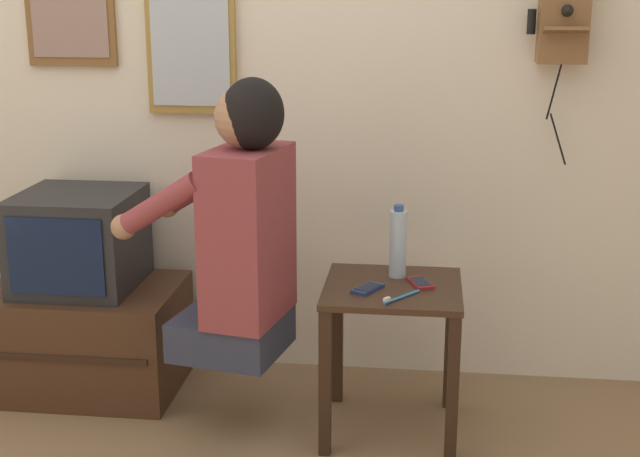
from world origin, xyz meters
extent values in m
cube|color=silver|center=(0.00, 1.08, 1.27)|extent=(6.80, 0.05, 2.55)
cube|color=#382316|center=(0.54, 0.53, 0.54)|extent=(0.47, 0.46, 0.02)
cube|color=black|center=(0.33, 0.33, 0.26)|extent=(0.04, 0.04, 0.53)
cube|color=black|center=(0.75, 0.33, 0.26)|extent=(0.04, 0.04, 0.53)
cube|color=black|center=(0.33, 0.74, 0.26)|extent=(0.04, 0.04, 0.53)
cube|color=black|center=(0.75, 0.74, 0.26)|extent=(0.04, 0.04, 0.53)
cube|color=#2D3347|center=(-0.03, 0.50, 0.36)|extent=(0.42, 0.41, 0.14)
cube|color=brown|center=(0.04, 0.48, 0.73)|extent=(0.29, 0.40, 0.60)
sphere|color=#A37556|center=(0.04, 0.48, 1.13)|extent=(0.21, 0.21, 0.21)
ellipsoid|color=black|center=(0.07, 0.48, 1.15)|extent=(0.25, 0.26, 0.24)
cylinder|color=brown|center=(-0.23, 0.38, 0.85)|extent=(0.33, 0.14, 0.24)
cylinder|color=brown|center=(-0.17, 0.69, 0.85)|extent=(0.33, 0.14, 0.24)
sphere|color=#A37556|center=(-0.37, 0.41, 0.76)|extent=(0.09, 0.09, 0.09)
sphere|color=#A37556|center=(-0.31, 0.71, 0.76)|extent=(0.09, 0.09, 0.09)
cube|color=#422819|center=(-0.68, 0.75, 0.21)|extent=(0.75, 0.52, 0.42)
cube|color=black|center=(-0.68, 0.49, 0.23)|extent=(0.67, 0.01, 0.02)
cube|color=#232326|center=(-0.68, 0.77, 0.60)|extent=(0.44, 0.45, 0.37)
cube|color=#0C1938|center=(-0.68, 0.54, 0.60)|extent=(0.36, 0.01, 0.29)
cube|color=brown|center=(1.12, 1.00, 1.44)|extent=(0.18, 0.11, 0.33)
cube|color=brown|center=(1.12, 0.92, 1.40)|extent=(0.16, 0.07, 0.03)
cone|color=black|center=(1.12, 0.90, 1.47)|extent=(0.04, 0.05, 0.04)
cylinder|color=black|center=(1.01, 1.00, 1.43)|extent=(0.03, 0.03, 0.09)
cylinder|color=black|center=(1.10, 0.98, 1.18)|extent=(0.04, 0.04, 0.22)
cylinder|color=black|center=(1.13, 0.99, 1.00)|extent=(0.07, 0.06, 0.19)
cube|color=brown|center=(-0.76, 1.04, 1.49)|extent=(0.36, 0.02, 0.50)
cube|color=gray|center=(-0.76, 1.03, 1.49)|extent=(0.31, 0.01, 0.43)
cube|color=olive|center=(-0.28, 1.04, 1.38)|extent=(0.35, 0.03, 0.63)
cube|color=#B2BCC6|center=(-0.28, 1.02, 1.38)|extent=(0.31, 0.01, 0.57)
cube|color=navy|center=(0.46, 0.48, 0.55)|extent=(0.11, 0.14, 0.01)
cube|color=black|center=(0.46, 0.48, 0.56)|extent=(0.09, 0.11, 0.00)
cube|color=maroon|center=(0.64, 0.56, 0.55)|extent=(0.10, 0.14, 0.01)
cube|color=black|center=(0.64, 0.56, 0.56)|extent=(0.08, 0.11, 0.00)
cylinder|color=#ADC6DB|center=(0.55, 0.64, 0.67)|extent=(0.06, 0.06, 0.24)
cylinder|color=#2D4C8C|center=(0.55, 0.64, 0.80)|extent=(0.03, 0.03, 0.02)
cylinder|color=#338CD8|center=(0.58, 0.41, 0.55)|extent=(0.12, 0.14, 0.01)
cube|color=white|center=(0.53, 0.35, 0.56)|extent=(0.03, 0.03, 0.01)
camera|label=1|loc=(0.65, -2.40, 1.56)|focal=50.00mm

